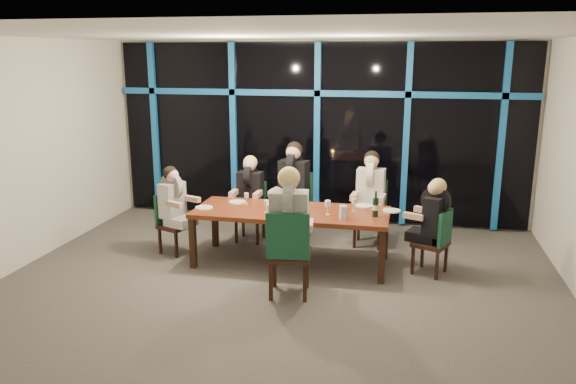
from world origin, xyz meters
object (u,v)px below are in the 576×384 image
chair_end_right (437,239)px  diner_far_left (250,186)px  chair_end_left (171,220)px  diner_end_right (433,212)px  water_pitcher (343,212)px  chair_far_mid (295,202)px  diner_far_mid (293,177)px  chair_near_mid (289,249)px  diner_end_left (174,197)px  diner_near_mid (289,212)px  chair_far_left (251,208)px  diner_far_right (370,185)px  chair_far_right (370,209)px  dining_table (291,215)px  wine_bottle (375,207)px

chair_end_right → diner_far_left: 2.85m
chair_end_left → diner_end_right: bearing=-69.7°
diner_far_left → water_pitcher: size_ratio=4.89×
chair_far_mid → chair_end_right: size_ratio=1.19×
diner_far_mid → diner_far_left: bearing=-156.7°
chair_near_mid → diner_far_mid: (-0.38, 2.06, 0.39)m
diner_far_left → diner_far_mid: 0.66m
diner_end_left → chair_far_mid: bearing=-35.8°
diner_near_mid → chair_far_mid: bearing=-87.4°
chair_far_left → diner_far_right: bearing=5.1°
chair_end_right → chair_far_right: bearing=-116.2°
dining_table → chair_far_mid: size_ratio=2.52×
chair_far_mid → diner_far_right: diner_far_right is taller
chair_far_mid → chair_near_mid: 2.18m
chair_end_left → chair_near_mid: (1.97, -1.18, 0.11)m
chair_near_mid → diner_near_mid: bearing=-90.0°
dining_table → wine_bottle: bearing=-3.3°
chair_end_left → diner_far_left: diner_far_left is taller
chair_far_left → diner_far_mid: bearing=10.3°
diner_near_mid → diner_far_right: bearing=-118.9°
diner_end_right → wine_bottle: (-0.72, -0.09, 0.05)m
diner_near_mid → chair_far_left: bearing=-69.2°
dining_table → chair_far_right: 1.45m
chair_end_right → diner_end_left: size_ratio=1.04×
diner_far_mid → diner_end_left: size_ratio=1.20×
chair_end_right → diner_far_right: diner_far_right is taller
chair_end_left → chair_near_mid: chair_near_mid is taller
dining_table → diner_near_mid: bearing=-79.3°
diner_far_mid → water_pitcher: size_ratio=5.65×
chair_near_mid → diner_end_right: 1.99m
chair_end_left → diner_end_left: bearing=-90.0°
chair_end_right → chair_far_mid: bearing=-94.2°
chair_far_left → diner_end_left: (-0.90, -0.81, 0.33)m
chair_far_right → wine_bottle: bearing=-78.8°
chair_near_mid → chair_end_left: bearing=-38.0°
chair_end_left → chair_near_mid: size_ratio=0.81×
diner_far_left → diner_far_right: (1.79, 0.17, 0.07)m
chair_end_left → diner_near_mid: bearing=-97.7°
chair_far_mid → diner_far_left: size_ratio=1.18×
chair_far_right → chair_far_left: bearing=-169.9°
chair_end_right → diner_far_right: (-0.93, 0.98, 0.44)m
diner_end_right → dining_table: bearing=-66.4°
diner_end_right → chair_end_left: bearing=-68.1°
chair_far_left → chair_near_mid: chair_near_mid is taller
chair_end_right → diner_near_mid: bearing=-36.9°
diner_end_right → chair_far_mid: bearing=-94.3°
chair_far_left → diner_near_mid: 2.19m
diner_far_left → water_pitcher: diner_far_left is taller
diner_far_left → chair_end_left: bearing=-141.6°
chair_far_right → diner_far_right: (-0.01, -0.08, 0.38)m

